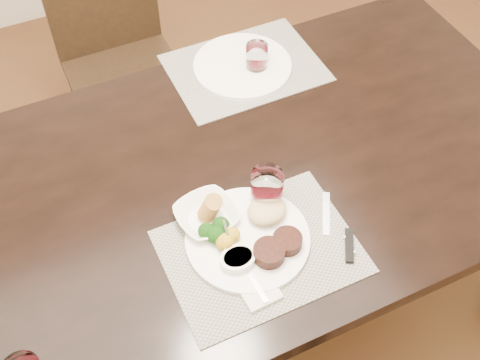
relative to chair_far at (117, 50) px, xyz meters
name	(u,v)px	position (x,y,z in m)	size (l,w,h in m)	color
ground_plane	(219,311)	(0.00, -0.93, -0.50)	(4.50, 4.50, 0.00)	#482717
dining_table	(212,201)	(0.00, -0.93, 0.16)	(2.00, 1.00, 0.75)	black
chair_far	(117,50)	(0.00, 0.00, 0.00)	(0.42, 0.42, 0.90)	black
placemat_near	(261,251)	(0.02, -1.18, 0.25)	(0.46, 0.34, 0.00)	gray
placemat_far	(245,68)	(0.28, -0.56, 0.25)	(0.46, 0.34, 0.00)	gray
dinner_plate	(254,235)	(0.02, -1.14, 0.27)	(0.31, 0.31, 0.05)	white
napkin_fork	(252,279)	(-0.03, -1.25, 0.26)	(0.09, 0.15, 0.02)	white
steak_knife	(344,238)	(0.22, -1.24, 0.26)	(0.08, 0.22, 0.01)	silver
cracker_bowl	(207,215)	(-0.06, -1.04, 0.27)	(0.17, 0.17, 0.07)	white
sauce_ramekin	(238,260)	(-0.04, -1.19, 0.27)	(0.09, 0.13, 0.07)	white
wine_glass_near	(267,191)	(0.10, -1.06, 0.30)	(0.08, 0.08, 0.11)	white
far_plate	(242,66)	(0.27, -0.56, 0.26)	(0.31, 0.31, 0.01)	white
wine_glass_far	(257,59)	(0.31, -0.58, 0.29)	(0.07, 0.07, 0.09)	white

